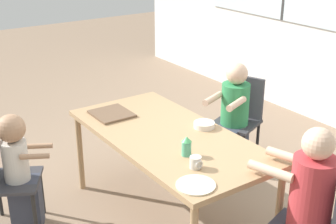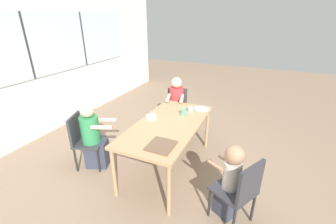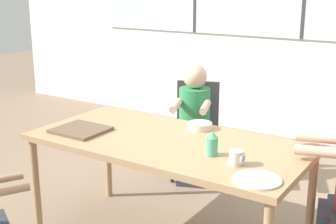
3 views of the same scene
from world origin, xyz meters
name	(u,v)px [view 2 (image 2 of 3)]	position (x,y,z in m)	size (l,w,h in m)	color
ground_plane	(168,167)	(0.00, 0.00, 0.00)	(16.00, 16.00, 0.00)	#8C725B
wall_back_with_windows	(29,61)	(0.00, 2.65, 1.42)	(8.40, 0.08, 2.80)	silver
dining_table	(168,127)	(0.00, 0.00, 0.69)	(1.73, 0.85, 0.75)	tan
chair_for_woman_green_shirt	(82,137)	(-0.46, 1.19, 0.50)	(0.52, 0.52, 0.84)	#333338
chair_for_man_blue_shirt	(177,106)	(1.23, 0.36, 0.50)	(0.50, 0.50, 0.84)	#333338
chair_for_toddler	(241,189)	(-0.62, -1.12, 0.50)	(0.54, 0.54, 0.84)	#333338
person_woman_green_shirt	(93,138)	(-0.41, 1.04, 0.48)	(0.43, 0.55, 1.03)	#333847
person_man_blue_shirt	(176,109)	(1.07, 0.31, 0.52)	(0.55, 0.40, 1.12)	#333847
person_toddler	(230,182)	(-0.55, -0.99, 0.49)	(0.33, 0.39, 0.95)	#333847
food_tray_dark	(161,146)	(-0.58, -0.17, 0.76)	(0.33, 0.30, 0.02)	brown
coffee_mug	(191,109)	(0.54, -0.15, 0.79)	(0.08, 0.08, 0.08)	beige
sippy_cup	(183,111)	(0.36, -0.09, 0.82)	(0.07, 0.07, 0.14)	#4CA57F
bowl_white_shallow	(151,117)	(0.06, 0.30, 0.77)	(0.16, 0.16, 0.04)	silver
plate_tortillas	(202,109)	(0.71, -0.29, 0.75)	(0.25, 0.25, 0.01)	beige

